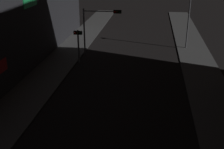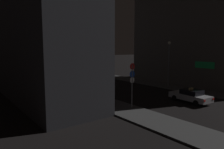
{
  "view_description": "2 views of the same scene",
  "coord_description": "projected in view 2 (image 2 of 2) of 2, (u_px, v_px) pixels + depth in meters",
  "views": [
    {
      "loc": [
        2.14,
        2.76,
        9.65
      ],
      "look_at": [
        -0.46,
        21.38,
        2.09
      ],
      "focal_mm": 46.85,
      "sensor_mm": 36.0,
      "label": 1
    },
    {
      "loc": [
        -19.34,
        -3.56,
        5.78
      ],
      "look_at": [
        -0.47,
        20.98,
        1.96
      ],
      "focal_mm": 33.5,
      "sensor_mm": 36.0,
      "label": 2
    }
  ],
  "objects": [
    {
      "name": "street_lamp_near_block",
      "position": [
        169.0,
        57.0,
        30.76
      ],
      "size": [
        0.46,
        0.46,
        6.73
      ],
      "color": "slate",
      "rests_on": "sidewalk_right"
    },
    {
      "name": "building_facade_left",
      "position": [
        21.0,
        43.0,
        28.91
      ],
      "size": [
        6.09,
        34.18,
        13.26
      ],
      "color": "#333338",
      "rests_on": "ground_plane"
    },
    {
      "name": "traffic_light_overhead",
      "position": [
        64.0,
        61.0,
        37.7
      ],
      "size": [
        3.92,
        0.42,
        4.9
      ],
      "color": "slate",
      "rests_on": "ground_plane"
    },
    {
      "name": "taxi",
      "position": [
        190.0,
        96.0,
        22.57
      ],
      "size": [
        2.12,
        4.57,
        1.62
      ],
      "color": "#B7B7BC",
      "rests_on": "ground_plane"
    },
    {
      "name": "street_lamp_far_block",
      "position": [
        95.0,
        49.0,
        46.06
      ],
      "size": [
        0.52,
        0.52,
        8.18
      ],
      "color": "slate",
      "rests_on": "sidewalk_right"
    },
    {
      "name": "traffic_light_left_kerb",
      "position": [
        62.0,
        69.0,
        34.89
      ],
      "size": [
        0.8,
        0.42,
        3.28
      ],
      "color": "slate",
      "rests_on": "ground_plane"
    },
    {
      "name": "sidewalk_left",
      "position": [
        53.0,
        85.0,
        33.5
      ],
      "size": [
        3.42,
        60.93,
        0.13
      ],
      "primitive_type": "cube",
      "color": "#4C4C4C",
      "rests_on": "ground_plane"
    },
    {
      "name": "sidewalk_right",
      "position": [
        118.0,
        78.0,
        41.68
      ],
      "size": [
        3.42,
        60.93,
        0.13
      ],
      "primitive_type": "cube",
      "color": "#4C4C4C",
      "rests_on": "ground_plane"
    },
    {
      "name": "sign_pole_left",
      "position": [
        132.0,
        81.0,
        19.76
      ],
      "size": [
        0.63,
        0.1,
        4.31
      ],
      "color": "slate",
      "rests_on": "sidewalk_left"
    },
    {
      "name": "building_facade_right",
      "position": [
        200.0,
        24.0,
        34.65
      ],
      "size": [
        10.94,
        20.28,
        19.68
      ],
      "color": "#514C47",
      "rests_on": "ground_plane"
    }
  ]
}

